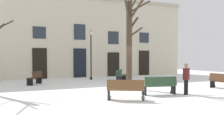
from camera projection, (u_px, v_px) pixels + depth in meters
ground_plane at (125, 88)px, 15.98m from camera, size 36.40×36.40×0.00m
building_facade at (77, 35)px, 24.02m from camera, size 22.75×0.60×7.57m
tree_foreground at (130, 40)px, 15.56m from camera, size 2.37×1.78×5.51m
streetlamp at (91, 49)px, 21.73m from camera, size 0.30×0.30×4.10m
bench_far_corner at (121, 75)px, 20.71m from camera, size 1.58×1.70×0.87m
bench_near_lamp at (126, 90)px, 11.53m from camera, size 1.65×1.31×0.92m
bench_back_to_back_right at (35, 78)px, 17.97m from camera, size 1.26×1.53×0.92m
bench_near_center_tree at (160, 86)px, 13.19m from camera, size 1.77×0.82×0.92m
bench_by_litter_bin at (224, 81)px, 15.54m from camera, size 0.68×1.84×0.91m
person_near_bench at (186, 78)px, 13.18m from camera, size 0.44×0.38×1.57m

